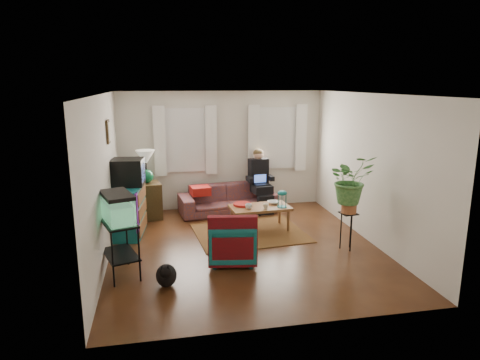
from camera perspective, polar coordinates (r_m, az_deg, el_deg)
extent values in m
cube|color=#4F2B14|center=(7.48, 0.59, -8.92)|extent=(4.50, 5.00, 0.01)
cube|color=white|center=(6.94, 0.64, 11.41)|extent=(4.50, 5.00, 0.01)
cube|color=silver|center=(9.52, -2.43, 3.95)|extent=(4.50, 0.01, 2.60)
cube|color=silver|center=(4.76, 6.73, -5.33)|extent=(4.50, 0.01, 2.60)
cube|color=silver|center=(7.01, -17.71, 0.09)|extent=(0.01, 5.00, 2.60)
cube|color=silver|center=(7.86, 16.91, 1.48)|extent=(0.01, 5.00, 2.60)
cube|color=white|center=(9.38, -7.28, 5.27)|extent=(1.08, 0.04, 1.38)
cube|color=white|center=(9.73, 4.91, 5.60)|extent=(1.08, 0.04, 1.38)
cube|color=white|center=(9.30, -7.25, 5.21)|extent=(1.36, 0.06, 1.50)
cube|color=white|center=(9.65, 5.04, 5.54)|extent=(1.36, 0.06, 1.50)
cube|color=#3D2616|center=(7.73, -17.09, 6.18)|extent=(0.04, 0.32, 0.40)
cube|color=brown|center=(8.12, 1.32, -7.06)|extent=(2.14, 1.78, 0.01)
imported|color=brown|center=(9.28, -1.69, -1.94)|extent=(2.14, 1.04, 0.81)
cube|color=#3C2216|center=(9.09, -12.20, -2.71)|extent=(0.61, 0.61, 0.76)
cube|color=#12556C|center=(8.20, -14.71, -3.97)|extent=(0.63, 1.08, 0.92)
cube|color=black|center=(8.12, -14.72, 1.02)|extent=(0.62, 0.57, 0.49)
cube|color=black|center=(6.54, -15.68, -8.82)|extent=(0.62, 0.83, 0.83)
cube|color=#7FD899|center=(6.34, -16.02, -3.50)|extent=(0.56, 0.76, 0.44)
ellipsoid|color=black|center=(6.17, -9.81, -12.14)|extent=(0.32, 0.46, 0.38)
imported|color=#105965|center=(6.80, -1.04, -7.85)|extent=(0.82, 0.78, 0.74)
cube|color=#9E0A0A|center=(6.48, -0.99, -7.47)|extent=(0.76, 0.28, 0.61)
cube|color=brown|center=(8.25, 2.66, -5.08)|extent=(1.17, 0.70, 0.47)
imported|color=white|center=(8.00, 1.16, -3.53)|extent=(0.14, 0.14, 0.10)
imported|color=beige|center=(8.02, 3.44, -3.54)|extent=(0.11, 0.11, 0.10)
imported|color=white|center=(8.36, 4.47, -3.00)|extent=(0.24, 0.24, 0.06)
cylinder|color=#B21414|center=(8.23, 0.31, -3.27)|extent=(0.37, 0.37, 0.04)
cube|color=black|center=(7.51, 14.13, -6.61)|extent=(0.30, 0.30, 0.65)
imported|color=#599947|center=(7.29, 14.46, -0.89)|extent=(0.81, 0.72, 0.82)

